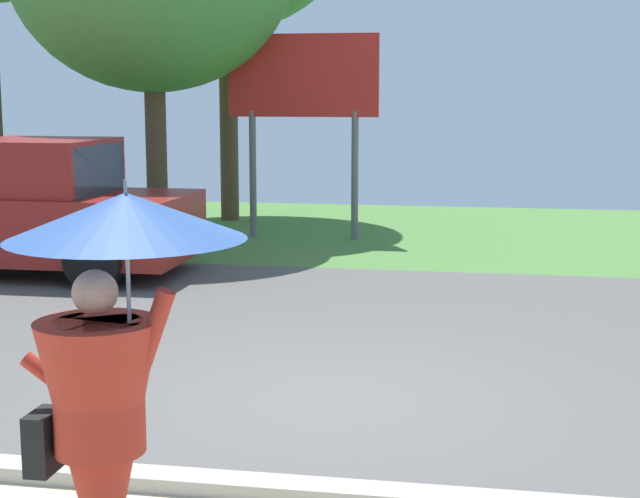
% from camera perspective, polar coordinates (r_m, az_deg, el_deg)
% --- Properties ---
extents(ground_plane, '(40.00, 22.00, 0.20)m').
position_cam_1_polar(ground_plane, '(11.03, 3.25, -4.34)').
color(ground_plane, '#565451').
extents(monk_pedestrian, '(1.14, 1.13, 2.13)m').
position_cam_1_polar(monk_pedestrian, '(4.83, -12.31, -7.56)').
color(monk_pedestrian, '#B22D1E').
rests_on(monk_pedestrian, ground_plane).
extents(pickup_truck, '(5.20, 2.28, 1.88)m').
position_cam_1_polar(pickup_truck, '(14.40, -17.69, 2.13)').
color(pickup_truck, maroon).
rests_on(pickup_truck, ground_plane).
extents(roadside_billboard, '(2.60, 0.12, 3.50)m').
position_cam_1_polar(roadside_billboard, '(16.85, -0.99, 9.26)').
color(roadside_billboard, slate).
rests_on(roadside_billboard, ground_plane).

